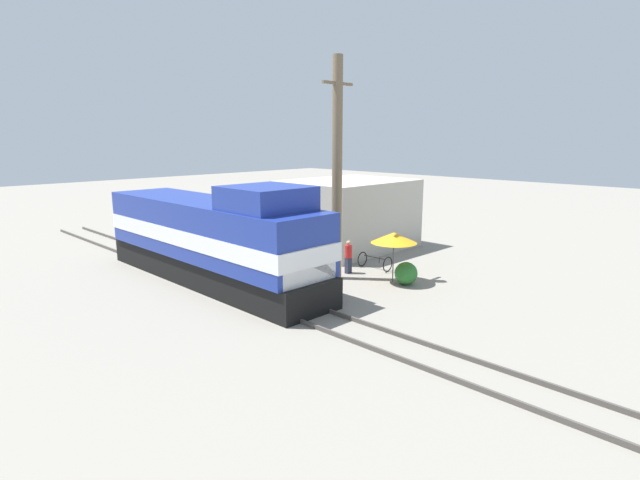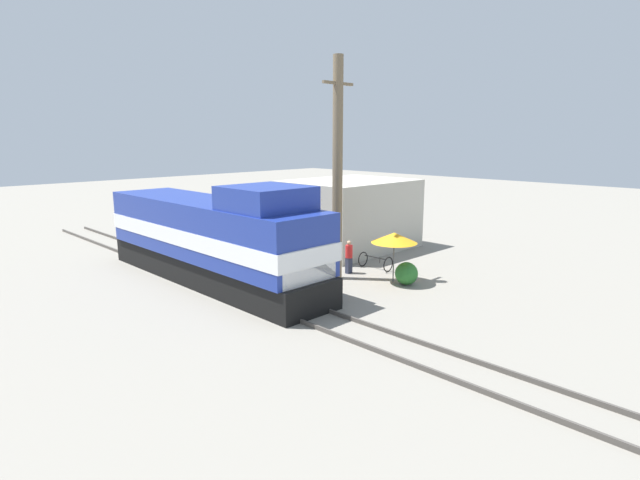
{
  "view_description": "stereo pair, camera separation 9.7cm",
  "coord_description": "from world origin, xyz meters",
  "px_view_note": "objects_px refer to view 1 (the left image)",
  "views": [
    {
      "loc": [
        -11.81,
        -14.61,
        6.36
      ],
      "look_at": [
        1.2,
        -1.58,
        2.53
      ],
      "focal_mm": 28.0,
      "sensor_mm": 36.0,
      "label": 1
    },
    {
      "loc": [
        -11.74,
        -14.68,
        6.36
      ],
      "look_at": [
        1.2,
        -1.58,
        2.53
      ],
      "focal_mm": 28.0,
      "sensor_mm": 36.0,
      "label": 2
    }
  ],
  "objects_px": {
    "utility_pole": "(337,170)",
    "person_bystander": "(348,256)",
    "bicycle": "(375,261)",
    "locomotive": "(214,239)",
    "vendor_umbrella": "(394,238)",
    "billboard_sign": "(295,211)"
  },
  "relations": [
    {
      "from": "utility_pole",
      "to": "person_bystander",
      "type": "relative_size",
      "value": 6.17
    },
    {
      "from": "locomotive",
      "to": "bicycle",
      "type": "distance_m",
      "value": 7.81
    },
    {
      "from": "utility_pole",
      "to": "person_bystander",
      "type": "xyz_separation_m",
      "value": [
        1.03,
        0.19,
        -4.07
      ]
    },
    {
      "from": "vendor_umbrella",
      "to": "billboard_sign",
      "type": "height_order",
      "value": "billboard_sign"
    },
    {
      "from": "utility_pole",
      "to": "person_bystander",
      "type": "distance_m",
      "value": 4.2
    },
    {
      "from": "locomotive",
      "to": "billboard_sign",
      "type": "relative_size",
      "value": 4.26
    },
    {
      "from": "billboard_sign",
      "to": "person_bystander",
      "type": "bearing_deg",
      "value": -100.68
    },
    {
      "from": "person_bystander",
      "to": "utility_pole",
      "type": "bearing_deg",
      "value": -169.47
    },
    {
      "from": "locomotive",
      "to": "vendor_umbrella",
      "type": "distance_m",
      "value": 7.86
    },
    {
      "from": "locomotive",
      "to": "billboard_sign",
      "type": "height_order",
      "value": "locomotive"
    },
    {
      "from": "vendor_umbrella",
      "to": "billboard_sign",
      "type": "bearing_deg",
      "value": 84.95
    },
    {
      "from": "person_bystander",
      "to": "bicycle",
      "type": "height_order",
      "value": "person_bystander"
    },
    {
      "from": "locomotive",
      "to": "person_bystander",
      "type": "distance_m",
      "value": 6.26
    },
    {
      "from": "vendor_umbrella",
      "to": "person_bystander",
      "type": "relative_size",
      "value": 1.43
    },
    {
      "from": "locomotive",
      "to": "utility_pole",
      "type": "xyz_separation_m",
      "value": [
        4.26,
        -3.35,
        2.94
      ]
    },
    {
      "from": "billboard_sign",
      "to": "bicycle",
      "type": "bearing_deg",
      "value": -83.33
    },
    {
      "from": "billboard_sign",
      "to": "person_bystander",
      "type": "relative_size",
      "value": 2.0
    },
    {
      "from": "utility_pole",
      "to": "billboard_sign",
      "type": "distance_m",
      "value": 5.81
    },
    {
      "from": "locomotive",
      "to": "vendor_umbrella",
      "type": "xyz_separation_m",
      "value": [
        5.54,
        -5.57,
        0.06
      ]
    },
    {
      "from": "locomotive",
      "to": "bicycle",
      "type": "relative_size",
      "value": 8.35
    },
    {
      "from": "vendor_umbrella",
      "to": "person_bystander",
      "type": "height_order",
      "value": "vendor_umbrella"
    },
    {
      "from": "person_bystander",
      "to": "bicycle",
      "type": "distance_m",
      "value": 1.61
    }
  ]
}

